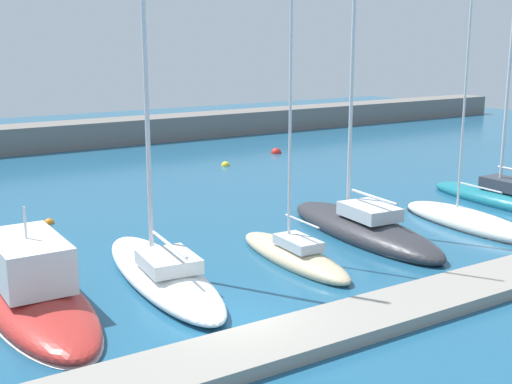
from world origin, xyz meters
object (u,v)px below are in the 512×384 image
(sailboat_teal_ninth, at_px, (509,197))
(mooring_buoy_orange, at_px, (49,224))
(motorboat_red_fourth, at_px, (33,291))
(sailboat_ivory_eighth, at_px, (468,221))
(sailboat_white_fifth, at_px, (162,270))
(sailboat_sand_sixth, at_px, (294,253))
(mooring_buoy_red, at_px, (276,153))
(sailboat_charcoal_seventh, at_px, (363,227))
(mooring_buoy_yellow, at_px, (226,166))

(sailboat_teal_ninth, distance_m, mooring_buoy_orange, 23.65)
(motorboat_red_fourth, bearing_deg, sailboat_ivory_eighth, -92.36)
(sailboat_white_fifth, relative_size, sailboat_ivory_eighth, 1.05)
(sailboat_white_fifth, relative_size, mooring_buoy_orange, 30.35)
(motorboat_red_fourth, relative_size, sailboat_sand_sixth, 0.71)
(sailboat_white_fifth, xyz_separation_m, mooring_buoy_red, (19.29, 20.95, -0.42))
(sailboat_ivory_eighth, bearing_deg, motorboat_red_fourth, 89.86)
(sailboat_charcoal_seventh, bearing_deg, mooring_buoy_yellow, -5.71)
(mooring_buoy_red, bearing_deg, sailboat_teal_ninth, -86.78)
(sailboat_teal_ninth, bearing_deg, mooring_buoy_red, 4.64)
(sailboat_charcoal_seventh, relative_size, sailboat_teal_ninth, 0.85)
(sailboat_charcoal_seventh, distance_m, sailboat_teal_ninth, 10.34)
(mooring_buoy_yellow, bearing_deg, mooring_buoy_red, 22.32)
(sailboat_ivory_eighth, relative_size, mooring_buoy_yellow, 24.06)
(sailboat_white_fifth, height_order, mooring_buoy_yellow, sailboat_white_fifth)
(sailboat_sand_sixth, height_order, sailboat_teal_ninth, sailboat_teal_ninth)
(motorboat_red_fourth, distance_m, mooring_buoy_orange, 10.66)
(motorboat_red_fourth, height_order, sailboat_white_fifth, sailboat_white_fifth)
(motorboat_red_fourth, xyz_separation_m, sailboat_ivory_eighth, (19.95, -1.02, -0.35))
(motorboat_red_fourth, height_order, sailboat_sand_sixth, sailboat_sand_sixth)
(sailboat_charcoal_seventh, relative_size, mooring_buoy_orange, 33.66)
(mooring_buoy_orange, bearing_deg, sailboat_white_fifth, -83.05)
(motorboat_red_fourth, relative_size, sailboat_teal_ninth, 0.49)
(sailboat_teal_ninth, relative_size, mooring_buoy_orange, 39.73)
(sailboat_ivory_eighth, relative_size, sailboat_teal_ninth, 0.73)
(mooring_buoy_orange, xyz_separation_m, mooring_buoy_red, (20.53, 10.81, 0.00))
(sailboat_sand_sixth, distance_m, sailboat_ivory_eighth, 9.97)
(sailboat_sand_sixth, xyz_separation_m, sailboat_charcoal_seventh, (4.72, 1.26, 0.06))
(sailboat_white_fifth, bearing_deg, sailboat_teal_ninth, -82.45)
(sailboat_white_fifth, xyz_separation_m, sailboat_teal_ninth, (20.43, 0.69, -0.02))
(sailboat_teal_ninth, bearing_deg, sailboat_charcoal_seventh, 92.26)
(sailboat_charcoal_seventh, xyz_separation_m, sailboat_teal_ninth, (10.34, 0.15, 0.01))
(sailboat_sand_sixth, bearing_deg, sailboat_ivory_eighth, -89.05)
(motorboat_red_fourth, relative_size, mooring_buoy_red, 12.13)
(motorboat_red_fourth, distance_m, sailboat_charcoal_seventh, 14.72)
(sailboat_sand_sixth, relative_size, mooring_buoy_orange, 27.39)
(mooring_buoy_yellow, bearing_deg, sailboat_ivory_eighth, -84.30)
(sailboat_charcoal_seventh, bearing_deg, sailboat_teal_ninth, -84.50)
(mooring_buoy_red, bearing_deg, mooring_buoy_yellow, -157.68)
(sailboat_charcoal_seventh, xyz_separation_m, sailboat_ivory_eighth, (5.24, -1.51, -0.17))
(motorboat_red_fourth, height_order, sailboat_teal_ninth, sailboat_teal_ninth)
(sailboat_ivory_eighth, height_order, mooring_buoy_yellow, sailboat_ivory_eighth)
(sailboat_white_fifth, distance_m, mooring_buoy_red, 28.48)
(sailboat_ivory_eighth, bearing_deg, mooring_buoy_yellow, 8.48)
(sailboat_white_fifth, bearing_deg, mooring_buoy_orange, 12.58)
(sailboat_charcoal_seventh, distance_m, mooring_buoy_red, 22.39)
(sailboat_sand_sixth, xyz_separation_m, sailboat_ivory_eighth, (9.96, -0.24, -0.11))
(sailboat_sand_sixth, distance_m, sailboat_teal_ninth, 15.13)
(sailboat_white_fifth, relative_size, sailboat_charcoal_seventh, 0.90)
(sailboat_sand_sixth, bearing_deg, sailboat_white_fifth, 84.65)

